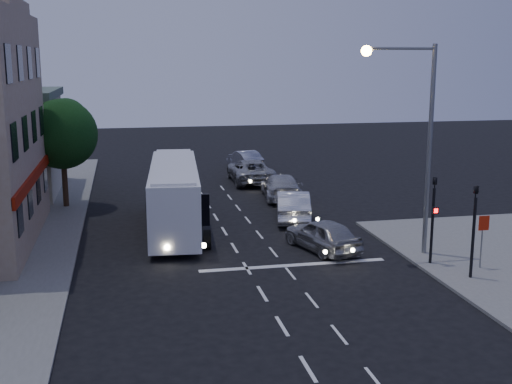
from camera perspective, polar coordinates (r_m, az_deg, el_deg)
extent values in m
plane|color=black|center=(24.86, 0.07, -8.23)|extent=(120.00, 120.00, 0.00)
cube|color=silver|center=(18.62, 4.65, -15.39)|extent=(0.12, 1.60, 0.01)
cube|color=silver|center=(21.24, 2.32, -11.81)|extent=(0.12, 1.60, 0.01)
cube|color=silver|center=(23.94, 0.56, -9.02)|extent=(0.12, 1.60, 0.01)
cube|color=silver|center=(26.71, -0.82, -6.79)|extent=(0.12, 1.60, 0.01)
cube|color=silver|center=(29.53, -1.93, -4.98)|extent=(0.12, 1.60, 0.01)
cube|color=silver|center=(32.37, -2.84, -3.49)|extent=(0.12, 1.60, 0.01)
cube|color=silver|center=(35.25, -3.60, -2.24)|extent=(0.12, 1.60, 0.01)
cube|color=silver|center=(38.14, -4.25, -1.17)|extent=(0.12, 1.60, 0.01)
cube|color=silver|center=(41.05, -4.80, -0.26)|extent=(0.12, 1.60, 0.01)
cube|color=silver|center=(18.27, 10.58, -16.13)|extent=(0.10, 1.50, 0.01)
cube|color=silver|center=(20.79, 7.40, -12.45)|extent=(0.10, 1.50, 0.01)
cube|color=silver|center=(23.42, 4.97, -9.55)|extent=(0.10, 1.50, 0.01)
cube|color=silver|center=(26.13, 3.08, -7.24)|extent=(0.10, 1.50, 0.01)
cube|color=silver|center=(28.89, 1.55, -5.36)|extent=(0.10, 1.50, 0.01)
cube|color=silver|center=(31.70, 0.31, -3.80)|extent=(0.10, 1.50, 0.01)
cube|color=silver|center=(34.55, -0.73, -2.50)|extent=(0.10, 1.50, 0.01)
cube|color=silver|center=(37.41, -1.61, -1.40)|extent=(0.10, 1.50, 0.01)
cube|color=silver|center=(40.30, -2.37, -0.45)|extent=(0.10, 1.50, 0.01)
cube|color=silver|center=(43.20, -3.02, 0.36)|extent=(0.10, 1.50, 0.01)
cube|color=silver|center=(27.14, 3.36, -6.51)|extent=(8.00, 0.35, 0.01)
cube|color=white|center=(32.55, -7.28, -0.26)|extent=(3.16, 11.13, 2.93)
cube|color=white|center=(32.27, -7.34, 2.36)|extent=(2.77, 10.74, 0.16)
cube|color=black|center=(27.15, -6.37, -1.65)|extent=(2.11, 0.28, 1.37)
cube|color=black|center=(32.99, -5.37, 0.99)|extent=(0.77, 9.13, 0.82)
cube|color=black|center=(32.82, -9.37, 0.83)|extent=(0.77, 9.13, 0.82)
cube|color=maroon|center=(33.63, -5.41, -0.55)|extent=(0.43, 5.02, 1.28)
cube|color=maroon|center=(33.47, -9.37, -0.72)|extent=(0.43, 5.02, 1.28)
cylinder|color=black|center=(29.07, -8.85, -4.46)|extent=(0.39, 0.94, 0.92)
cylinder|color=black|center=(29.26, -4.36, -4.24)|extent=(0.39, 0.94, 0.92)
cylinder|color=black|center=(35.01, -9.39, -1.71)|extent=(0.39, 0.94, 0.92)
cylinder|color=black|center=(35.16, -5.66, -1.55)|extent=(0.39, 0.94, 0.92)
cylinder|color=black|center=(36.52, -9.50, -1.15)|extent=(0.39, 0.94, 0.92)
cylinder|color=black|center=(36.67, -5.92, -1.00)|extent=(0.39, 0.94, 0.92)
cylinder|color=#FFF2CC|center=(27.43, -7.91, -4.91)|extent=(0.24, 0.06, 0.24)
cylinder|color=#FFF2CC|center=(27.57, -4.67, -4.76)|extent=(0.24, 0.06, 0.24)
imported|color=#9C9C9C|center=(29.08, 5.94, -3.80)|extent=(2.91, 4.65, 1.48)
imported|color=silver|center=(34.42, 3.30, -1.22)|extent=(2.70, 5.09, 1.59)
imported|color=#AFAFAF|center=(39.65, 2.24, 0.48)|extent=(2.77, 5.54, 1.54)
imported|color=#999999|center=(44.99, -0.49, 1.89)|extent=(2.82, 5.95, 1.64)
imported|color=#9FA1B0|center=(50.78, -1.00, 2.91)|extent=(2.31, 4.64, 1.46)
cylinder|color=black|center=(27.56, 15.39, -2.92)|extent=(0.12, 0.12, 3.20)
imported|color=black|center=(27.13, 15.62, 1.27)|extent=(0.15, 0.18, 0.90)
cube|color=black|center=(27.24, 15.64, -1.59)|extent=(0.25, 0.12, 0.30)
cube|color=#FF0C0C|center=(27.18, 15.71, -1.62)|extent=(0.16, 0.02, 0.18)
cylinder|color=black|center=(26.21, 18.74, -3.88)|extent=(0.12, 0.12, 3.20)
imported|color=black|center=(25.76, 19.03, 0.53)|extent=(0.18, 0.15, 0.90)
cylinder|color=slate|center=(27.69, 19.41, -4.39)|extent=(0.06, 0.06, 2.00)
cube|color=#B61B07|center=(27.41, 19.61, -2.62)|extent=(0.45, 0.03, 0.60)
cylinder|color=slate|center=(28.41, 15.15, 3.49)|extent=(0.20, 0.20, 9.00)
cylinder|color=slate|center=(27.51, 12.78, 12.34)|extent=(3.00, 0.12, 0.12)
sphere|color=#FFBF59|center=(26.92, 9.79, 12.26)|extent=(0.44, 0.44, 0.44)
cube|color=#93785F|center=(31.29, -21.08, 14.41)|extent=(1.00, 12.00, 0.50)
cube|color=#93785F|center=(31.33, -21.15, 15.32)|extent=(1.00, 6.00, 0.50)
cube|color=maroon|center=(31.61, -19.14, 1.29)|extent=(0.15, 12.00, 0.50)
cube|color=black|center=(27.41, -20.24, -2.02)|extent=(0.06, 1.30, 1.50)
cube|color=black|center=(30.31, -19.44, -0.70)|extent=(0.06, 1.30, 1.50)
cube|color=black|center=(33.22, -18.79, 0.39)|extent=(0.06, 1.30, 1.50)
cube|color=black|center=(36.15, -18.23, 1.30)|extent=(0.06, 1.30, 1.50)
cube|color=black|center=(26.90, -20.69, 4.21)|extent=(0.06, 1.30, 1.50)
cube|color=black|center=(29.84, -19.83, 4.94)|extent=(0.06, 1.30, 1.50)
cube|color=black|center=(32.80, -19.13, 5.53)|extent=(0.06, 1.30, 1.50)
cube|color=black|center=(35.77, -18.54, 6.03)|extent=(0.06, 1.30, 1.50)
cube|color=black|center=(26.71, -21.16, 10.59)|extent=(0.06, 1.30, 1.50)
cube|color=black|center=(29.68, -20.24, 10.69)|extent=(0.06, 1.30, 1.50)
cube|color=black|center=(32.65, -19.48, 10.77)|extent=(0.06, 1.30, 1.50)
cube|color=black|center=(35.63, -18.86, 10.83)|extent=(0.06, 1.30, 1.50)
cylinder|color=black|center=(38.66, -16.62, 0.83)|extent=(0.32, 0.32, 2.80)
sphere|color=black|center=(38.26, -16.86, 4.95)|extent=(4.00, 4.00, 4.00)
sphere|color=#174418|center=(38.77, -16.55, 6.10)|extent=(2.60, 2.60, 2.60)
sphere|color=black|center=(37.65, -17.43, 5.43)|extent=(2.40, 2.40, 2.40)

